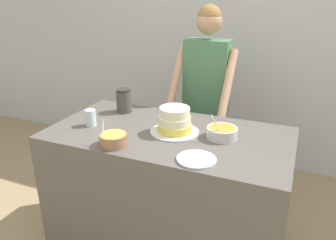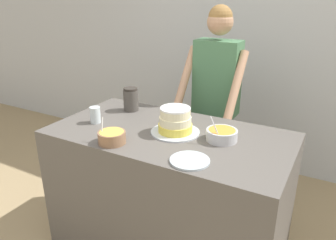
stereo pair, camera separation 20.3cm
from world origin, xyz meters
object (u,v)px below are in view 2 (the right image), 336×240
object	(u,v)px
frosting_bowl_orange	(222,134)
frosting_bowl_yellow	(112,137)
drinking_glass	(95,115)
cake	(175,122)
stoneware_jar	(131,99)
ceramic_plate	(190,161)
person_baker	(216,88)

from	to	relation	value
frosting_bowl_orange	frosting_bowl_yellow	bearing A→B (deg)	-147.82
frosting_bowl_orange	frosting_bowl_yellow	xyz separation A→B (m)	(-0.56, -0.35, 0.00)
drinking_glass	frosting_bowl_orange	bearing A→B (deg)	9.71
cake	stoneware_jar	xyz separation A→B (m)	(-0.49, 0.22, 0.01)
frosting_bowl_orange	ceramic_plate	bearing A→B (deg)	-98.94
person_baker	ceramic_plate	world-z (taller)	person_baker
person_baker	cake	bearing A→B (deg)	-88.71
drinking_glass	stoneware_jar	bearing A→B (deg)	78.33
ceramic_plate	stoneware_jar	bearing A→B (deg)	144.97
frosting_bowl_yellow	stoneware_jar	size ratio (longest dim) A/B	0.94
cake	frosting_bowl_yellow	bearing A→B (deg)	-129.24
frosting_bowl_orange	cake	bearing A→B (deg)	-173.39
drinking_glass	ceramic_plate	bearing A→B (deg)	-13.24
person_baker	ceramic_plate	size ratio (longest dim) A/B	7.79
frosting_bowl_orange	ceramic_plate	size ratio (longest dim) A/B	0.88
person_baker	frosting_bowl_orange	bearing A→B (deg)	-66.05
frosting_bowl_yellow	drinking_glass	size ratio (longest dim) A/B	1.46
ceramic_plate	stoneware_jar	size ratio (longest dim) A/B	1.22
person_baker	cake	distance (m)	0.75
stoneware_jar	person_baker	bearing A→B (deg)	48.20
stoneware_jar	cake	bearing A→B (deg)	-23.69
drinking_glass	ceramic_plate	distance (m)	0.83
person_baker	frosting_bowl_orange	size ratio (longest dim) A/B	8.87
drinking_glass	stoneware_jar	size ratio (longest dim) A/B	0.64
cake	drinking_glass	bearing A→B (deg)	-168.66
cake	frosting_bowl_orange	size ratio (longest dim) A/B	1.66
person_baker	frosting_bowl_yellow	size ratio (longest dim) A/B	10.16
frosting_bowl_yellow	ceramic_plate	distance (m)	0.51
person_baker	frosting_bowl_yellow	world-z (taller)	person_baker
ceramic_plate	frosting_bowl_orange	bearing A→B (deg)	81.06
stoneware_jar	frosting_bowl_orange	bearing A→B (deg)	-12.89
frosting_bowl_orange	frosting_bowl_yellow	size ratio (longest dim) A/B	1.15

